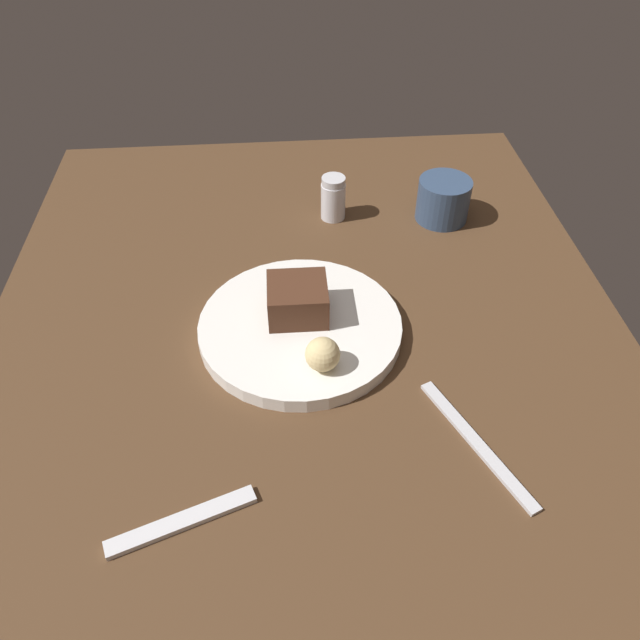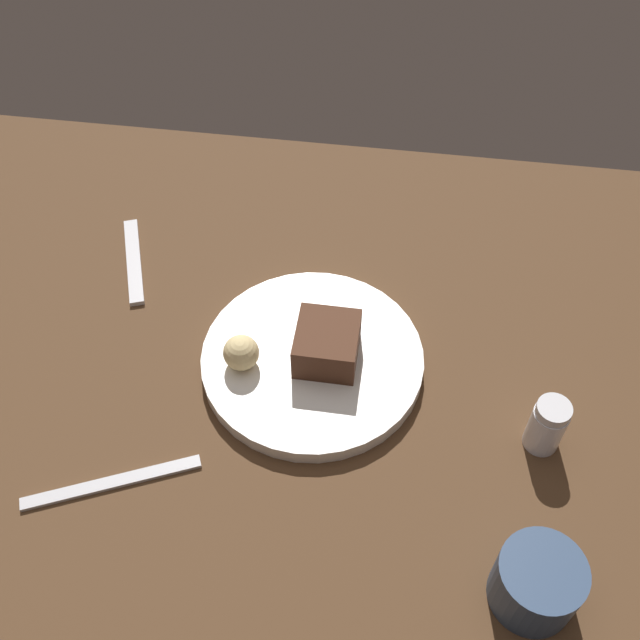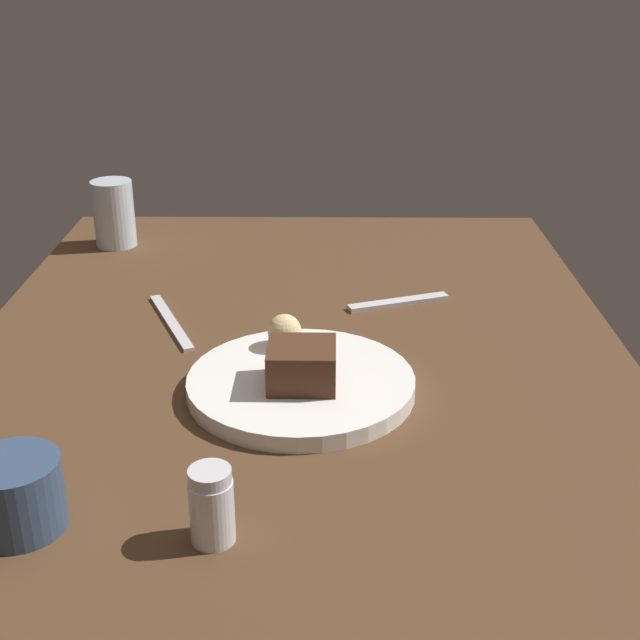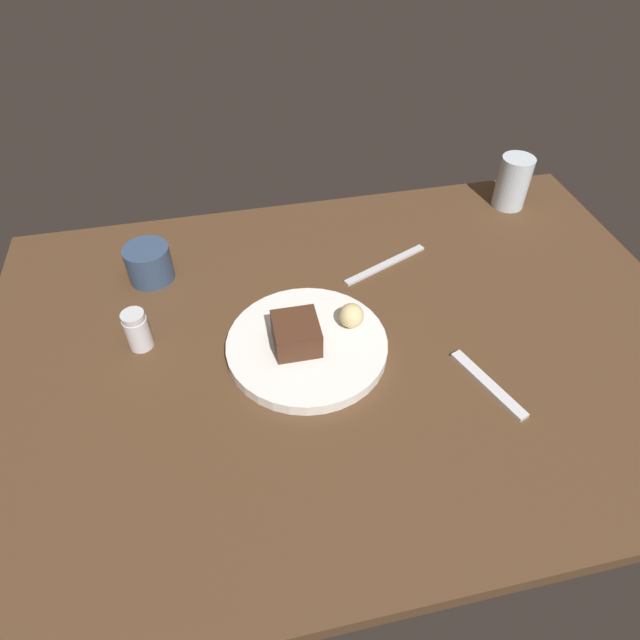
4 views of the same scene
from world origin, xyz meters
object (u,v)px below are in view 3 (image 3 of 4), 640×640
at_px(water_glass, 114,213).
at_px(coffee_cup, 16,494).
at_px(dessert_plate, 301,384).
at_px(butter_knife, 171,322).
at_px(chocolate_cake_slice, 302,365).
at_px(dessert_spoon, 399,302).
at_px(salt_shaker, 212,506).
at_px(bread_roll, 284,331).

relative_size(water_glass, coffee_cup, 1.35).
bearing_deg(dessert_plate, coffee_cup, -44.28).
relative_size(dessert_plate, butter_knife, 1.37).
height_order(chocolate_cake_slice, dessert_spoon, chocolate_cake_slice).
bearing_deg(chocolate_cake_slice, water_glass, -148.01).
relative_size(chocolate_cake_slice, dessert_spoon, 0.51).
height_order(water_glass, butter_knife, water_glass).
distance_m(chocolate_cake_slice, water_glass, 0.62).
height_order(salt_shaker, water_glass, water_glass).
bearing_deg(bread_roll, salt_shaker, -7.61).
bearing_deg(water_glass, dessert_spoon, 61.04).
height_order(chocolate_cake_slice, bread_roll, chocolate_cake_slice).
relative_size(bread_roll, salt_shaker, 0.58).
bearing_deg(salt_shaker, coffee_cup, -95.58).
xyz_separation_m(dessert_spoon, butter_knife, (0.07, -0.31, -0.00)).
height_order(coffee_cup, dessert_spoon, coffee_cup).
bearing_deg(butter_knife, coffee_cup, -31.26).
distance_m(dessert_spoon, butter_knife, 0.32).
xyz_separation_m(chocolate_cake_slice, bread_roll, (-0.10, -0.02, -0.00)).
distance_m(chocolate_cake_slice, coffee_cup, 0.33).
bearing_deg(chocolate_cake_slice, salt_shaker, -15.75).
relative_size(chocolate_cake_slice, water_glass, 0.68).
distance_m(dessert_plate, bread_roll, 0.09).
relative_size(bread_roll, dessert_spoon, 0.28).
bearing_deg(water_glass, butter_knife, 24.46).
distance_m(dessert_plate, coffee_cup, 0.35).
xyz_separation_m(bread_roll, dessert_spoon, (-0.18, 0.15, -0.04)).
xyz_separation_m(coffee_cup, butter_knife, (-0.44, 0.06, -0.03)).
xyz_separation_m(bread_roll, butter_knife, (-0.11, -0.16, -0.04)).
bearing_deg(dessert_plate, water_glass, -147.30).
relative_size(chocolate_cake_slice, coffee_cup, 0.92).
height_order(dessert_spoon, butter_knife, dessert_spoon).
bearing_deg(butter_knife, dessert_plate, 20.31).
xyz_separation_m(chocolate_cake_slice, butter_knife, (-0.21, -0.18, -0.04)).
height_order(bread_roll, coffee_cup, coffee_cup).
relative_size(dessert_plate, salt_shaker, 3.66).
xyz_separation_m(chocolate_cake_slice, water_glass, (-0.53, -0.33, 0.01)).
relative_size(salt_shaker, water_glass, 0.64).
bearing_deg(bread_roll, dessert_spoon, 139.33).
distance_m(dessert_plate, water_glass, 0.61).
bearing_deg(butter_knife, bread_roll, 31.76).
xyz_separation_m(salt_shaker, water_glass, (-0.78, -0.26, 0.02)).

